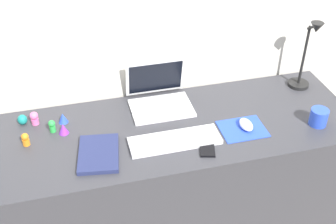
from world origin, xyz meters
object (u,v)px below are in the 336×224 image
(toy_figurine_teal, at_px, (22,120))
(desk_lamp, at_px, (306,57))
(toy_figurine_blue, at_px, (63,118))
(toy_figurine_orange, at_px, (25,139))
(mouse, at_px, (246,125))
(toy_figurine_purple, at_px, (63,129))
(cell_phone, at_px, (207,147))
(coffee_mug, at_px, (319,117))
(keyboard, at_px, (175,141))
(notebook_pad, at_px, (99,154))
(toy_figurine_pink, at_px, (34,118))
(laptop, at_px, (159,94))
(toy_figurine_green, at_px, (52,126))

(toy_figurine_teal, bearing_deg, desk_lamp, -1.59)
(toy_figurine_blue, bearing_deg, desk_lamp, -0.23)
(toy_figurine_orange, height_order, toy_figurine_blue, toy_figurine_orange)
(desk_lamp, bearing_deg, mouse, -148.62)
(toy_figurine_purple, bearing_deg, cell_phone, -23.55)
(coffee_mug, distance_m, toy_figurine_orange, 1.34)
(keyboard, bearing_deg, notebook_pad, -179.65)
(desk_lamp, relative_size, notebook_pad, 1.61)
(coffee_mug, bearing_deg, mouse, 170.93)
(toy_figurine_pink, relative_size, toy_figurine_purple, 1.29)
(notebook_pad, bearing_deg, mouse, 10.33)
(laptop, distance_m, mouse, 0.46)
(mouse, distance_m, toy_figurine_orange, 1.00)
(toy_figurine_teal, bearing_deg, laptop, 0.69)
(mouse, relative_size, toy_figurine_purple, 1.88)
(toy_figurine_green, bearing_deg, desk_lamp, 2.43)
(desk_lamp, relative_size, toy_figurine_green, 6.32)
(coffee_mug, bearing_deg, toy_figurine_blue, 164.87)
(coffee_mug, bearing_deg, toy_figurine_orange, 172.03)
(toy_figurine_purple, relative_size, toy_figurine_blue, 1.02)
(mouse, height_order, toy_figurine_blue, toy_figurine_blue)
(toy_figurine_teal, bearing_deg, keyboard, -25.33)
(coffee_mug, relative_size, toy_figurine_teal, 1.68)
(toy_figurine_purple, bearing_deg, toy_figurine_teal, 146.71)
(mouse, height_order, toy_figurine_pink, toy_figurine_pink)
(laptop, xyz_separation_m, toy_figurine_purple, (-0.48, -0.13, -0.03))
(cell_phone, distance_m, toy_figurine_pink, 0.82)
(notebook_pad, distance_m, toy_figurine_blue, 0.31)
(laptop, height_order, toy_figurine_green, laptop)
(cell_phone, distance_m, toy_figurine_green, 0.71)
(keyboard, relative_size, toy_figurine_purple, 8.01)
(keyboard, distance_m, mouse, 0.35)
(laptop, relative_size, coffee_mug, 3.61)
(toy_figurine_pink, bearing_deg, cell_phone, -26.79)
(notebook_pad, distance_m, toy_figurine_pink, 0.40)
(keyboard, height_order, toy_figurine_green, toy_figurine_green)
(cell_phone, height_order, toy_figurine_purple, toy_figurine_purple)
(toy_figurine_purple, bearing_deg, mouse, -11.96)
(toy_figurine_orange, distance_m, toy_figurine_blue, 0.21)
(laptop, relative_size, mouse, 3.12)
(mouse, height_order, coffee_mug, coffee_mug)
(toy_figurine_blue, bearing_deg, toy_figurine_green, -130.63)
(toy_figurine_teal, relative_size, toy_figurine_purple, 0.97)
(cell_phone, height_order, toy_figurine_teal, toy_figurine_teal)
(toy_figurine_orange, bearing_deg, toy_figurine_blue, 37.07)
(toy_figurine_green, distance_m, toy_figurine_orange, 0.14)
(desk_lamp, xyz_separation_m, toy_figurine_pink, (-1.37, 0.03, -0.15))
(desk_lamp, distance_m, toy_figurine_blue, 1.25)
(toy_figurine_purple, distance_m, toy_figurine_blue, 0.08)
(toy_figurine_orange, bearing_deg, toy_figurine_pink, 75.01)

